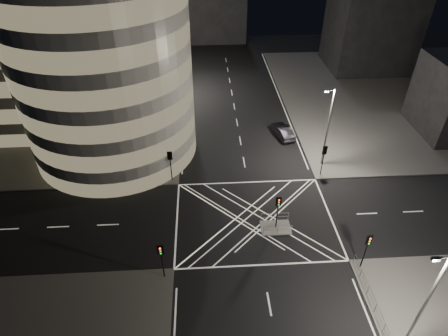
{
  "coord_description": "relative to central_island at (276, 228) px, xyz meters",
  "views": [
    {
      "loc": [
        -4.82,
        -27.72,
        27.49
      ],
      "look_at": [
        -2.83,
        4.94,
        3.0
      ],
      "focal_mm": 30.0,
      "sensor_mm": 36.0,
      "label": 1
    }
  ],
  "objects": [
    {
      "name": "sidewalk_far_right",
      "position": [
        27.0,
        28.5,
        0.0
      ],
      "size": [
        42.0,
        42.0,
        0.15
      ],
      "primitive_type": "cube",
      "color": "#53514E",
      "rests_on": "ground"
    },
    {
      "name": "traffic_signal_nl",
      "position": [
        -10.8,
        -5.3,
        2.84
      ],
      "size": [
        0.55,
        0.22,
        4.0
      ],
      "color": "black",
      "rests_on": "sidewalk_near_left"
    },
    {
      "name": "railing_island_north",
      "position": [
        0.0,
        0.9,
        0.62
      ],
      "size": [
        2.8,
        0.06,
        1.1
      ],
      "primitive_type": "cube",
      "color": "slate",
      "rests_on": "central_island"
    },
    {
      "name": "traffic_signal_fr",
      "position": [
        6.8,
        8.3,
        2.84
      ],
      "size": [
        0.55,
        0.22,
        4.0
      ],
      "color": "black",
      "rests_on": "sidewalk_far_right"
    },
    {
      "name": "office_tower_curved",
      "position": [
        -22.74,
        20.24,
        12.58
      ],
      "size": [
        30.0,
        29.0,
        27.2
      ],
      "color": "#9B9993",
      "rests_on": "sidewalk_far_left"
    },
    {
      "name": "traffic_signal_nr",
      "position": [
        6.8,
        -5.3,
        2.84
      ],
      "size": [
        0.55,
        0.22,
        4.0
      ],
      "color": "black",
      "rests_on": "sidewalk_near_right"
    },
    {
      "name": "tree_c",
      "position": [
        -12.5,
        22.5,
        4.63
      ],
      "size": [
        3.98,
        3.98,
        6.85
      ],
      "color": "black",
      "rests_on": "sidewalk_far_left"
    },
    {
      "name": "sidewalk_far_left",
      "position": [
        -31.0,
        28.5,
        0.0
      ],
      "size": [
        42.0,
        42.0,
        0.15
      ],
      "primitive_type": "cube",
      "color": "#53514E",
      "rests_on": "ground"
    },
    {
      "name": "traffic_signal_island",
      "position": [
        0.0,
        0.0,
        2.84
      ],
      "size": [
        0.55,
        0.22,
        4.0
      ],
      "color": "black",
      "rests_on": "central_island"
    },
    {
      "name": "street_lamp_right_far",
      "position": [
        7.44,
        10.5,
        5.47
      ],
      "size": [
        1.25,
        0.25,
        10.0
      ],
      "color": "slate",
      "rests_on": "sidewalk_far_right"
    },
    {
      "name": "sedan",
      "position": [
        3.91,
        17.33,
        0.73
      ],
      "size": [
        2.83,
        5.17,
        1.61
      ],
      "primitive_type": "imported",
      "rotation": [
        0.0,
        0.0,
        3.38
      ],
      "color": "black",
      "rests_on": "ground"
    },
    {
      "name": "street_lamp_left_near",
      "position": [
        -11.44,
        13.5,
        5.47
      ],
      "size": [
        1.25,
        0.25,
        10.0
      ],
      "color": "slate",
      "rests_on": "sidewalk_far_left"
    },
    {
      "name": "tree_d",
      "position": [
        -12.5,
        28.5,
        4.96
      ],
      "size": [
        4.94,
        4.94,
        7.73
      ],
      "color": "black",
      "rests_on": "sidewalk_far_left"
    },
    {
      "name": "railing_island_south",
      "position": [
        0.0,
        -0.9,
        0.62
      ],
      "size": [
        2.8,
        0.06,
        1.1
      ],
      "primitive_type": "cube",
      "color": "slate",
      "rests_on": "central_island"
    },
    {
      "name": "railing_near_right",
      "position": [
        6.3,
        -10.65,
        0.62
      ],
      "size": [
        0.06,
        11.7,
        1.1
      ],
      "primitive_type": "cube",
      "color": "slate",
      "rests_on": "sidewalk_near_right"
    },
    {
      "name": "street_lamp_left_far",
      "position": [
        -11.44,
        31.5,
        5.47
      ],
      "size": [
        1.25,
        0.25,
        10.0
      ],
      "color": "slate",
      "rests_on": "sidewalk_far_left"
    },
    {
      "name": "tree_b",
      "position": [
        -12.5,
        16.5,
        4.34
      ],
      "size": [
        4.61,
        4.61,
        6.92
      ],
      "color": "black",
      "rests_on": "sidewalk_far_left"
    },
    {
      "name": "central_island",
      "position": [
        0.0,
        0.0,
        0.0
      ],
      "size": [
        3.0,
        2.0,
        0.15
      ],
      "primitive_type": "cube",
      "color": "slate",
      "rests_on": "ground"
    },
    {
      "name": "traffic_signal_fl",
      "position": [
        -10.8,
        8.3,
        2.84
      ],
      "size": [
        0.55,
        0.22,
        4.0
      ],
      "color": "black",
      "rests_on": "sidewalk_far_left"
    },
    {
      "name": "building_right_far",
      "position": [
        24.0,
        41.5,
        7.58
      ],
      "size": [
        14.0,
        12.0,
        15.0
      ],
      "primitive_type": "cube",
      "color": "black",
      "rests_on": "sidewalk_far_right"
    },
    {
      "name": "ground",
      "position": [
        -2.0,
        1.5,
        -0.07
      ],
      "size": [
        120.0,
        120.0,
        0.0
      ],
      "primitive_type": "plane",
      "color": "black",
      "rests_on": "ground"
    },
    {
      "name": "office_block_rear",
      "position": [
        -24.0,
        43.5,
        11.07
      ],
      "size": [
        24.0,
        16.0,
        22.0
      ],
      "primitive_type": "cube",
      "color": "#9B9993",
      "rests_on": "sidewalk_far_left"
    },
    {
      "name": "tree_a",
      "position": [
        -12.5,
        10.5,
        4.94
      ],
      "size": [
        4.67,
        4.67,
        7.56
      ],
      "color": "black",
      "rests_on": "sidewalk_far_left"
    },
    {
      "name": "street_lamp_right_near",
      "position": [
        7.44,
        -12.5,
        5.47
      ],
      "size": [
        1.25,
        0.25,
        10.0
      ],
      "color": "slate",
      "rests_on": "sidewalk_near_right"
    },
    {
      "name": "tree_e",
      "position": [
        -12.5,
        34.5,
        4.45
      ],
      "size": [
        4.32,
        4.32,
        6.87
      ],
      "color": "black",
      "rests_on": "sidewalk_far_left"
    }
  ]
}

